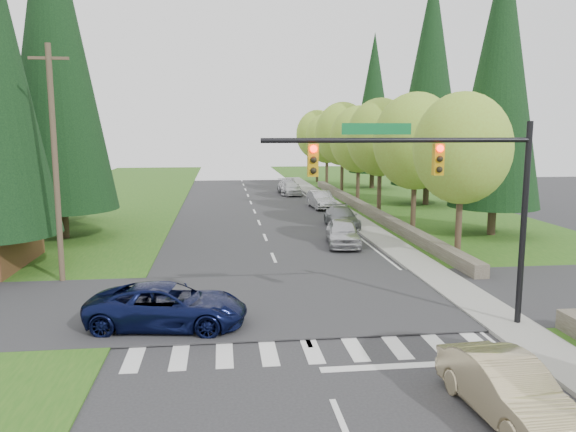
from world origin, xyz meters
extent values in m
plane|color=#28282B|center=(0.00, 0.00, 0.00)|extent=(120.00, 120.00, 0.00)
cube|color=#265616|center=(13.00, 20.00, 0.03)|extent=(14.00, 110.00, 0.06)
cube|color=#265616|center=(-13.00, 20.00, 0.03)|extent=(14.00, 110.00, 0.06)
cube|color=#28282B|center=(0.00, 8.00, 0.00)|extent=(120.00, 8.00, 0.10)
cube|color=gray|center=(6.90, 22.00, 0.07)|extent=(1.80, 80.00, 0.13)
cube|color=gray|center=(6.05, 22.00, 0.07)|extent=(0.20, 80.00, 0.13)
cube|color=#4C4438|center=(8.60, 30.00, 0.35)|extent=(0.70, 40.00, 0.70)
cylinder|color=black|center=(7.20, 4.50, 3.40)|extent=(0.20, 0.20, 6.80)
cylinder|color=black|center=(2.90, 4.50, 6.20)|extent=(8.60, 0.16, 0.16)
cube|color=#0C662D|center=(2.20, 4.55, 6.55)|extent=(2.20, 0.04, 0.35)
cube|color=#BF8C0C|center=(4.20, 4.50, 5.60)|extent=(0.32, 0.24, 1.00)
sphere|color=#FF0C05|center=(4.20, 4.36, 5.95)|extent=(0.22, 0.22, 0.22)
cube|color=#BF8C0C|center=(0.20, 4.50, 5.60)|extent=(0.32, 0.24, 1.00)
sphere|color=#FF0C05|center=(0.20, 4.36, 5.95)|extent=(0.22, 0.22, 0.22)
cylinder|color=#473828|center=(-9.50, 12.00, 5.00)|extent=(0.24, 0.24, 10.00)
cube|color=#473828|center=(-9.50, 12.00, 9.40)|extent=(1.60, 0.10, 0.12)
cylinder|color=#38281C|center=(9.20, 14.00, 2.38)|extent=(0.32, 0.32, 4.76)
ellipsoid|color=olive|center=(9.20, 14.00, 5.61)|extent=(4.80, 4.80, 5.52)
cylinder|color=#38281C|center=(9.30, 21.00, 2.46)|extent=(0.32, 0.32, 4.93)
ellipsoid|color=olive|center=(9.30, 21.00, 5.81)|extent=(5.20, 5.20, 5.98)
cylinder|color=#38281C|center=(9.10, 28.00, 2.52)|extent=(0.32, 0.32, 5.04)
ellipsoid|color=olive|center=(9.10, 28.00, 5.94)|extent=(5.00, 5.00, 5.75)
cylinder|color=#38281C|center=(9.20, 35.00, 2.41)|extent=(0.32, 0.32, 4.82)
ellipsoid|color=olive|center=(9.20, 35.00, 5.68)|extent=(5.00, 5.00, 5.75)
cylinder|color=#38281C|center=(9.30, 42.00, 2.58)|extent=(0.32, 0.32, 5.15)
ellipsoid|color=olive|center=(9.30, 42.00, 6.07)|extent=(5.40, 5.40, 6.21)
cylinder|color=#38281C|center=(9.10, 49.00, 2.35)|extent=(0.32, 0.32, 4.70)
ellipsoid|color=olive|center=(9.10, 49.00, 5.54)|extent=(4.80, 4.80, 5.52)
cylinder|color=#38281C|center=(9.20, 56.00, 2.49)|extent=(0.32, 0.32, 4.98)
ellipsoid|color=olive|center=(9.20, 56.00, 5.87)|extent=(5.20, 5.20, 5.98)
cylinder|color=#38281C|center=(-12.00, 22.00, 1.00)|extent=(0.50, 0.50, 2.00)
cone|color=black|center=(-12.00, 22.00, 11.30)|extent=(6.46, 6.46, 19.00)
cylinder|color=#38281C|center=(-14.00, 28.00, 1.00)|extent=(0.50, 0.50, 2.00)
cone|color=black|center=(-14.00, 28.00, 10.30)|extent=(5.78, 5.78, 17.00)
cylinder|color=#38281C|center=(14.00, 20.00, 1.00)|extent=(0.50, 0.50, 2.00)
cone|color=black|center=(14.00, 20.00, 9.80)|extent=(5.44, 5.44, 16.00)
cylinder|color=#38281C|center=(15.00, 34.00, 1.00)|extent=(0.50, 0.50, 2.00)
cone|color=black|center=(15.00, 34.00, 10.80)|extent=(6.12, 6.12, 18.00)
cylinder|color=#38281C|center=(14.00, 48.00, 1.00)|extent=(0.50, 0.50, 2.00)
cone|color=black|center=(14.00, 48.00, 9.30)|extent=(5.10, 5.10, 15.00)
imported|color=#CEBA89|center=(3.78, -1.21, 0.70)|extent=(1.81, 4.37, 1.41)
imported|color=#0A1036|center=(-4.44, 5.77, 0.73)|extent=(5.55, 3.15, 1.46)
imported|color=silver|center=(4.20, 18.11, 0.76)|extent=(2.33, 4.64, 1.52)
imported|color=gray|center=(5.38, 23.91, 0.68)|extent=(1.99, 4.70, 1.35)
imported|color=#B1B1B6|center=(5.60, 33.14, 0.73)|extent=(1.88, 4.55, 1.46)
imported|color=white|center=(4.28, 42.72, 0.68)|extent=(2.03, 4.15, 1.36)
imported|color=#AEAEB3|center=(4.20, 43.87, 0.71)|extent=(2.03, 4.92, 1.42)
camera|label=1|loc=(-2.60, -12.53, 6.55)|focal=35.00mm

